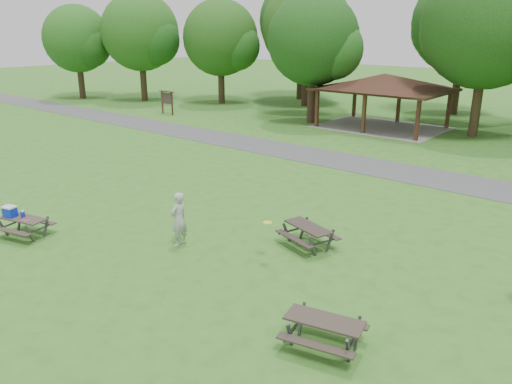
% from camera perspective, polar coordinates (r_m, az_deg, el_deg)
% --- Properties ---
extents(ground, '(160.00, 160.00, 0.00)m').
position_cam_1_polar(ground, '(16.05, -12.04, -7.17)').
color(ground, '#2F671D').
rests_on(ground, ground).
extents(asphalt_path, '(120.00, 3.20, 0.02)m').
position_cam_1_polar(asphalt_path, '(26.45, 12.26, 3.03)').
color(asphalt_path, '#444446').
rests_on(asphalt_path, ground).
extents(pavilion, '(8.60, 7.01, 3.76)m').
position_cam_1_polar(pavilion, '(36.49, 14.45, 11.90)').
color(pavilion, '#3B2415').
rests_on(pavilion, ground).
extents(notice_board, '(1.60, 0.30, 1.88)m').
position_cam_1_polar(notice_board, '(41.78, -10.15, 10.51)').
color(notice_board, '#3D2216').
rests_on(notice_board, ground).
extents(tree_row_a, '(7.56, 7.20, 9.97)m').
position_cam_1_polar(tree_row_a, '(50.10, -12.99, 17.16)').
color(tree_row_a, '#312115').
rests_on(tree_row_a, ground).
extents(tree_row_b, '(7.14, 6.80, 9.28)m').
position_cam_1_polar(tree_row_b, '(47.27, -3.98, 16.92)').
color(tree_row_b, '#312116').
rests_on(tree_row_b, ground).
extents(tree_row_c, '(8.19, 7.80, 10.67)m').
position_cam_1_polar(tree_row_c, '(45.60, 5.94, 17.92)').
color(tree_row_c, black).
rests_on(tree_row_c, ground).
extents(tree_row_d, '(6.93, 6.60, 9.27)m').
position_cam_1_polar(tree_row_d, '(37.44, 6.70, 16.64)').
color(tree_row_d, '#311D16').
rests_on(tree_row_d, ground).
extents(tree_row_e, '(8.40, 8.00, 11.02)m').
position_cam_1_polar(tree_row_e, '(35.11, 25.09, 16.68)').
color(tree_row_e, '#332516').
rests_on(tree_row_e, ground).
extents(tree_deep_a, '(8.40, 8.00, 11.38)m').
position_cam_1_polar(tree_deep_a, '(50.18, 5.33, 18.64)').
color(tree_deep_a, black).
rests_on(tree_deep_a, ground).
extents(tree_deep_b, '(8.40, 8.00, 11.13)m').
position_cam_1_polar(tree_deep_b, '(43.93, 22.82, 17.10)').
color(tree_deep_b, black).
rests_on(tree_deep_b, ground).
extents(tree_flank_left, '(6.72, 6.40, 8.93)m').
position_cam_1_polar(tree_flank_left, '(53.35, -19.72, 15.95)').
color(tree_flank_left, '#2F2015').
rests_on(tree_flank_left, ground).
extents(picnic_table_near, '(1.89, 1.67, 1.12)m').
position_cam_1_polar(picnic_table_near, '(18.71, -25.43, -2.74)').
color(picnic_table_near, '#322A24').
rests_on(picnic_table_near, ground).
extents(picnic_table_middle, '(2.03, 1.81, 0.74)m').
position_cam_1_polar(picnic_table_middle, '(16.21, 5.97, -4.45)').
color(picnic_table_middle, '#2A221E').
rests_on(picnic_table_middle, ground).
extents(picnic_table_far, '(1.99, 1.74, 0.75)m').
position_cam_1_polar(picnic_table_far, '(11.45, 7.79, -14.96)').
color(picnic_table_far, '#2E2721').
rests_on(picnic_table_far, ground).
extents(frisbee_in_flight, '(0.37, 0.37, 0.02)m').
position_cam_1_polar(frisbee_in_flight, '(14.92, 1.32, -3.51)').
color(frisbee_in_flight, yellow).
rests_on(frisbee_in_flight, ground).
extents(frisbee_thrower, '(0.49, 0.70, 1.82)m').
position_cam_1_polar(frisbee_thrower, '(16.30, -8.81, -3.09)').
color(frisbee_thrower, '#A9A9AC').
rests_on(frisbee_thrower, ground).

